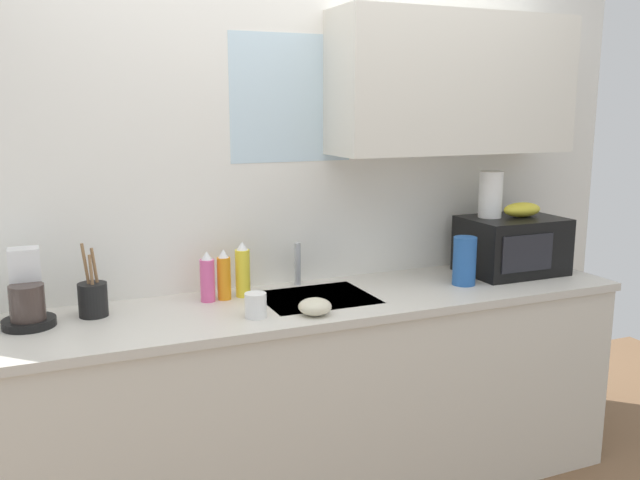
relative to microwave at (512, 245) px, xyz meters
The scene contains 14 objects.
kitchen_wall_assembly 0.97m from the microwave, 163.60° to the left, with size 3.49×0.42×2.50m.
counter_unit 1.18m from the microwave, behind, with size 2.72×0.63×0.90m.
sink_faucet 1.05m from the microwave, 169.48° to the left, with size 0.03×0.03×0.19m, color #B2B5BA.
microwave is the anchor object (origin of this frame).
banana_bunch 0.18m from the microwave, ahead, with size 0.20×0.11×0.07m, color gold.
paper_towel_roll 0.27m from the microwave, 152.62° to the left, with size 0.11×0.11×0.22m, color white.
coffee_maker 2.15m from the microwave, behind, with size 0.19×0.21×0.28m.
dish_soap_bottle_yellow 1.32m from the microwave, behind, with size 0.06×0.06×0.24m.
dish_soap_bottle_orange 1.40m from the microwave, behind, with size 0.06×0.06×0.21m.
dish_soap_bottle_pink 1.47m from the microwave, behind, with size 0.06×0.06×0.21m.
cereal_canister 0.35m from the microwave, 163.83° to the right, with size 0.10×0.10×0.22m, color #2659A5.
mug_white 1.37m from the microwave, behind, with size 0.08×0.08×0.10m, color white.
utensil_crock 1.92m from the microwave, behind, with size 0.11×0.11×0.29m.
small_bowl 1.16m from the microwave, 167.62° to the right, with size 0.13×0.13×0.07m, color beige.
Camera 1 is at (-1.08, -2.52, 1.70)m, focal length 38.04 mm.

